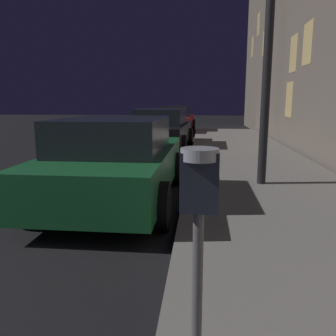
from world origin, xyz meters
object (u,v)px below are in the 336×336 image
(car_black, at_px, (161,129))
(car_red, at_px, (175,120))
(car_green, at_px, (116,161))
(parking_meter, at_px, (199,211))

(car_black, bearing_deg, car_red, 90.00)
(car_green, relative_size, car_black, 0.93)
(car_red, bearing_deg, car_black, -90.00)
(car_green, relative_size, car_red, 0.92)
(parking_meter, xyz_separation_m, car_black, (-1.43, 10.57, -0.44))
(parking_meter, bearing_deg, car_black, 97.68)
(car_red, bearing_deg, car_green, -90.01)
(car_green, xyz_separation_m, car_black, (0.00, 6.57, 0.01))
(parking_meter, distance_m, car_black, 10.68)
(car_green, distance_m, car_black, 6.57)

